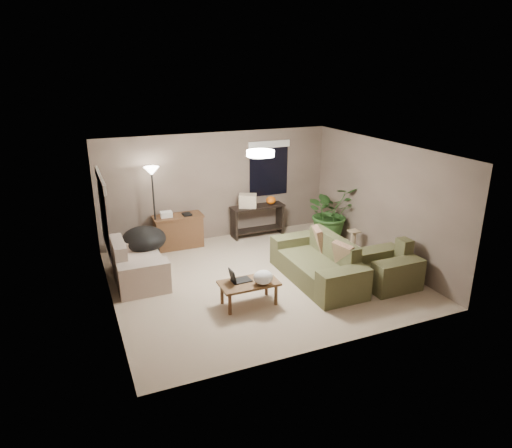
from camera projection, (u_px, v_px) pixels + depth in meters
name	position (u px, v px, depth m)	size (l,w,h in m)	color
room_shell	(260.00, 217.00, 8.46)	(5.50, 5.50, 5.50)	#C2AC90
main_sofa	(319.00, 266.00, 8.70)	(0.95, 2.20, 0.85)	#47492C
throw_pillows	(331.00, 246.00, 8.68)	(0.35, 1.39, 0.47)	#8C7251
loveseat	(137.00, 266.00, 8.69)	(0.90, 1.60, 0.85)	beige
armchair	(387.00, 269.00, 8.54)	(0.95, 1.00, 0.85)	#49492C
coffee_table	(249.00, 285.00, 7.78)	(1.00, 0.55, 0.42)	brown
laptop	(237.00, 278.00, 7.77)	(0.37, 0.25, 0.24)	black
plastic_bag	(263.00, 277.00, 7.67)	(0.34, 0.31, 0.24)	white
desk	(179.00, 231.00, 10.27)	(1.10, 0.50, 0.75)	brown
desk_papers	(171.00, 214.00, 10.07)	(0.68, 0.27, 0.12)	silver
console_table	(257.00, 218.00, 10.97)	(1.30, 0.40, 0.75)	black
pumpkin	(271.00, 200.00, 10.96)	(0.23, 0.23, 0.19)	orange
cardboard_box	(248.00, 201.00, 10.72)	(0.41, 0.30, 0.30)	beige
papasan_chair	(144.00, 243.00, 9.36)	(1.12, 1.12, 0.80)	black
floor_lamp	(152.00, 181.00, 9.62)	(0.32, 0.32, 1.91)	black
ceiling_fixture	(260.00, 153.00, 8.07)	(0.50, 0.50, 0.10)	white
houseplant	(330.00, 218.00, 10.72)	(1.19, 1.33, 1.03)	#2D5923
cat_scratching_post	(353.00, 243.00, 10.05)	(0.32, 0.32, 0.50)	tan
window_left	(102.00, 201.00, 7.54)	(0.05, 1.56, 1.33)	black
window_back	(269.00, 159.00, 10.91)	(1.06, 0.05, 1.33)	black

